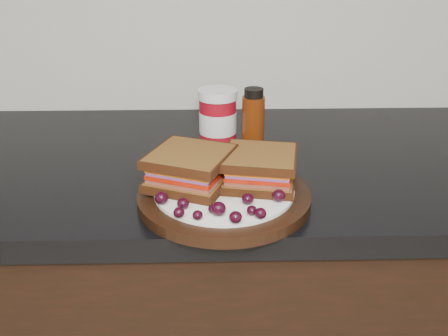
# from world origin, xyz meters

# --- Properties ---
(countertop) EXTENTS (3.98, 0.60, 0.04)m
(countertop) POSITION_xyz_m (0.00, 1.70, 0.88)
(countertop) COLOR black
(countertop) RESTS_ON base_cabinets
(plate) EXTENTS (0.28, 0.28, 0.02)m
(plate) POSITION_xyz_m (0.23, 1.51, 0.91)
(plate) COLOR black
(plate) RESTS_ON countertop
(sandwich_left) EXTENTS (0.16, 0.16, 0.06)m
(sandwich_left) POSITION_xyz_m (0.18, 1.53, 0.95)
(sandwich_left) COLOR brown
(sandwich_left) RESTS_ON plate
(sandwich_right) EXTENTS (0.13, 0.13, 0.05)m
(sandwich_right) POSITION_xyz_m (0.29, 1.53, 0.95)
(sandwich_right) COLOR brown
(sandwich_right) RESTS_ON plate
(grape_0) EXTENTS (0.02, 0.02, 0.02)m
(grape_0) POSITION_xyz_m (0.13, 1.46, 0.93)
(grape_0) COLOR black
(grape_0) RESTS_ON plate
(grape_1) EXTENTS (0.02, 0.02, 0.02)m
(grape_1) POSITION_xyz_m (0.17, 1.45, 0.93)
(grape_1) COLOR black
(grape_1) RESTS_ON plate
(grape_2) EXTENTS (0.02, 0.02, 0.02)m
(grape_2) POSITION_xyz_m (0.16, 1.42, 0.93)
(grape_2) COLOR black
(grape_2) RESTS_ON plate
(grape_3) EXTENTS (0.02, 0.02, 0.01)m
(grape_3) POSITION_xyz_m (0.19, 1.41, 0.93)
(grape_3) COLOR black
(grape_3) RESTS_ON plate
(grape_4) EXTENTS (0.02, 0.02, 0.02)m
(grape_4) POSITION_xyz_m (0.22, 1.43, 0.93)
(grape_4) COLOR black
(grape_4) RESTS_ON plate
(grape_5) EXTENTS (0.01, 0.01, 0.01)m
(grape_5) POSITION_xyz_m (0.21, 1.43, 0.93)
(grape_5) COLOR black
(grape_5) RESTS_ON plate
(grape_6) EXTENTS (0.02, 0.02, 0.02)m
(grape_6) POSITION_xyz_m (0.24, 1.40, 0.93)
(grape_6) COLOR black
(grape_6) RESTS_ON plate
(grape_7) EXTENTS (0.02, 0.02, 0.02)m
(grape_7) POSITION_xyz_m (0.28, 1.41, 0.93)
(grape_7) COLOR black
(grape_7) RESTS_ON plate
(grape_8) EXTENTS (0.02, 0.02, 0.01)m
(grape_8) POSITION_xyz_m (0.27, 1.42, 0.93)
(grape_8) COLOR black
(grape_8) RESTS_ON plate
(grape_9) EXTENTS (0.02, 0.02, 0.02)m
(grape_9) POSITION_xyz_m (0.26, 1.46, 0.93)
(grape_9) COLOR black
(grape_9) RESTS_ON plate
(grape_10) EXTENTS (0.02, 0.02, 0.02)m
(grape_10) POSITION_xyz_m (0.31, 1.47, 0.93)
(grape_10) COLOR black
(grape_10) RESTS_ON plate
(grape_11) EXTENTS (0.02, 0.02, 0.02)m
(grape_11) POSITION_xyz_m (0.31, 1.49, 0.93)
(grape_11) COLOR black
(grape_11) RESTS_ON plate
(grape_12) EXTENTS (0.02, 0.02, 0.02)m
(grape_12) POSITION_xyz_m (0.32, 1.49, 0.93)
(grape_12) COLOR black
(grape_12) RESTS_ON plate
(grape_13) EXTENTS (0.02, 0.02, 0.02)m
(grape_13) POSITION_xyz_m (0.31, 1.53, 0.93)
(grape_13) COLOR black
(grape_13) RESTS_ON plate
(grape_14) EXTENTS (0.02, 0.02, 0.02)m
(grape_14) POSITION_xyz_m (0.30, 1.55, 0.93)
(grape_14) COLOR black
(grape_14) RESTS_ON plate
(grape_15) EXTENTS (0.02, 0.02, 0.02)m
(grape_15) POSITION_xyz_m (0.28, 1.55, 0.93)
(grape_15) COLOR black
(grape_15) RESTS_ON plate
(grape_16) EXTENTS (0.02, 0.02, 0.02)m
(grape_16) POSITION_xyz_m (0.17, 1.56, 0.93)
(grape_16) COLOR black
(grape_16) RESTS_ON plate
(grape_17) EXTENTS (0.02, 0.02, 0.02)m
(grape_17) POSITION_xyz_m (0.16, 1.54, 0.93)
(grape_17) COLOR black
(grape_17) RESTS_ON plate
(grape_18) EXTENTS (0.02, 0.02, 0.02)m
(grape_18) POSITION_xyz_m (0.14, 1.52, 0.93)
(grape_18) COLOR black
(grape_18) RESTS_ON plate
(grape_19) EXTENTS (0.02, 0.02, 0.02)m
(grape_19) POSITION_xyz_m (0.14, 1.53, 0.93)
(grape_19) COLOR black
(grape_19) RESTS_ON plate
(grape_20) EXTENTS (0.02, 0.02, 0.02)m
(grape_20) POSITION_xyz_m (0.18, 1.49, 0.93)
(grape_20) COLOR black
(grape_20) RESTS_ON plate
(grape_21) EXTENTS (0.01, 0.01, 0.01)m
(grape_21) POSITION_xyz_m (0.18, 1.54, 0.93)
(grape_21) COLOR black
(grape_21) RESTS_ON plate
(grape_22) EXTENTS (0.02, 0.02, 0.02)m
(grape_22) POSITION_xyz_m (0.17, 1.52, 0.93)
(grape_22) COLOR black
(grape_22) RESTS_ON plate
(grape_23) EXTENTS (0.02, 0.02, 0.02)m
(grape_23) POSITION_xyz_m (0.13, 1.53, 0.93)
(grape_23) COLOR black
(grape_23) RESTS_ON plate
(condiment_jar) EXTENTS (0.09, 0.09, 0.12)m
(condiment_jar) POSITION_xyz_m (0.22, 1.76, 0.96)
(condiment_jar) COLOR maroon
(condiment_jar) RESTS_ON countertop
(oil_bottle) EXTENTS (0.05, 0.05, 0.13)m
(oil_bottle) POSITION_xyz_m (0.29, 1.74, 0.96)
(oil_bottle) COLOR #521F08
(oil_bottle) RESTS_ON countertop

